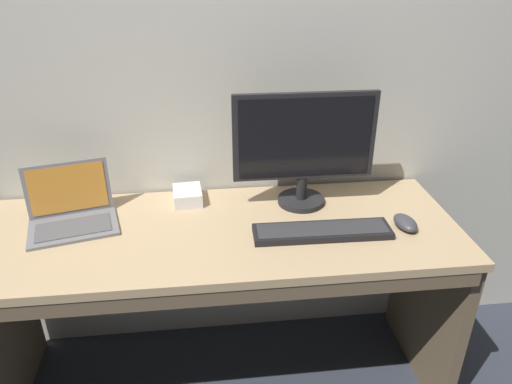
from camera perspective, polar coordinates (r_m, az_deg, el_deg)
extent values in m
plane|color=#2D333D|center=(2.21, -3.63, -21.40)|extent=(14.00, 14.00, 0.00)
cube|color=beige|center=(1.84, -5.51, 16.72)|extent=(4.81, 0.04, 2.65)
cube|color=tan|center=(1.72, -4.34, -4.83)|extent=(1.73, 0.63, 0.03)
cube|color=brown|center=(2.11, -28.19, -14.43)|extent=(0.04, 0.58, 0.73)
cube|color=brown|center=(2.14, 19.70, -11.85)|extent=(0.04, 0.58, 0.73)
cube|color=brown|center=(1.51, -3.75, -12.28)|extent=(1.66, 0.02, 0.06)
cube|color=slate|center=(1.83, -20.98, -4.01)|extent=(0.34, 0.27, 0.01)
cube|color=#505054|center=(1.81, -21.01, -3.97)|extent=(0.28, 0.19, 0.00)
cube|color=slate|center=(1.88, -21.57, 0.41)|extent=(0.30, 0.11, 0.20)
cube|color=#C67F2D|center=(1.88, -21.58, 0.37)|extent=(0.27, 0.09, 0.17)
cylinder|color=black|center=(1.88, 5.40, -0.99)|extent=(0.18, 0.18, 0.02)
cylinder|color=black|center=(1.86, 5.47, 0.59)|extent=(0.04, 0.04, 0.09)
cube|color=black|center=(1.76, 5.84, 6.60)|extent=(0.53, 0.02, 0.33)
cube|color=black|center=(1.75, 5.93, 6.46)|extent=(0.49, 0.00, 0.30)
cube|color=black|center=(1.69, 7.90, -4.72)|extent=(0.49, 0.13, 0.02)
cube|color=#2D2D30|center=(1.68, 7.93, -4.34)|extent=(0.46, 0.11, 0.00)
ellipsoid|color=#38383D|center=(1.79, 17.43, -3.52)|extent=(0.08, 0.13, 0.04)
cube|color=silver|center=(1.90, -8.19, -0.42)|extent=(0.12, 0.14, 0.05)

